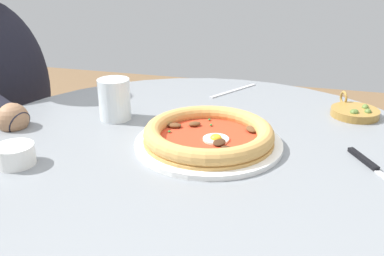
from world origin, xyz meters
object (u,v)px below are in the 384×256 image
(dining_table, at_px, (197,213))
(steak_knife, at_px, (372,166))
(olive_pan, at_px, (355,112))
(fork_utensil, at_px, (233,91))
(water_glass, at_px, (115,102))
(ramekin_capers, at_px, (15,154))
(diner_person, at_px, (2,157))
(pizza_on_plate, at_px, (209,136))

(dining_table, xyz_separation_m, steak_knife, (-0.00, 0.32, 0.16))
(steak_knife, bearing_deg, olive_pan, -177.69)
(dining_table, relative_size, steak_knife, 5.51)
(fork_utensil, bearing_deg, dining_table, 0.18)
(dining_table, bearing_deg, water_glass, -113.95)
(ramekin_capers, relative_size, fork_utensil, 0.44)
(steak_knife, bearing_deg, dining_table, -89.78)
(olive_pan, xyz_separation_m, diner_person, (0.06, -0.98, -0.22))
(water_glass, distance_m, diner_person, 0.53)
(dining_table, bearing_deg, ramekin_capers, -61.62)
(ramekin_capers, distance_m, olive_pan, 0.75)
(pizza_on_plate, distance_m, diner_person, 0.75)
(dining_table, bearing_deg, diner_person, -107.29)
(pizza_on_plate, height_order, water_glass, water_glass)
(dining_table, relative_size, olive_pan, 7.81)
(water_glass, distance_m, olive_pan, 0.56)
(water_glass, height_order, diner_person, diner_person)
(water_glass, bearing_deg, pizza_on_plate, 70.73)
(olive_pan, bearing_deg, pizza_on_plate, -48.95)
(dining_table, distance_m, steak_knife, 0.36)
(ramekin_capers, bearing_deg, olive_pan, 125.26)
(pizza_on_plate, height_order, olive_pan, pizza_on_plate)
(dining_table, xyz_separation_m, olive_pan, (-0.27, 0.31, 0.17))
(dining_table, xyz_separation_m, fork_utensil, (-0.39, -0.00, 0.16))
(steak_knife, bearing_deg, pizza_on_plate, -92.54)
(ramekin_capers, distance_m, fork_utensil, 0.62)
(pizza_on_plate, bearing_deg, fork_utensil, -176.96)
(steak_knife, bearing_deg, water_glass, -100.21)
(water_glass, relative_size, steak_knife, 0.51)
(water_glass, xyz_separation_m, steak_knife, (0.10, 0.55, -0.04))
(water_glass, bearing_deg, diner_person, -103.75)
(water_glass, xyz_separation_m, olive_pan, (-0.17, 0.54, -0.03))
(ramekin_capers, bearing_deg, steak_knife, 104.64)
(olive_pan, bearing_deg, ramekin_capers, -54.74)
(dining_table, distance_m, diner_person, 0.71)
(pizza_on_plate, bearing_deg, dining_table, -51.44)
(steak_knife, relative_size, fork_utensil, 1.15)
(ramekin_capers, height_order, diner_person, diner_person)
(pizza_on_plate, xyz_separation_m, ramekin_capers, (0.18, -0.32, 0.00))
(dining_table, xyz_separation_m, ramekin_capers, (0.16, -0.30, 0.18))
(pizza_on_plate, height_order, steak_knife, pizza_on_plate)
(olive_pan, xyz_separation_m, fork_utensil, (-0.12, -0.31, -0.01))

